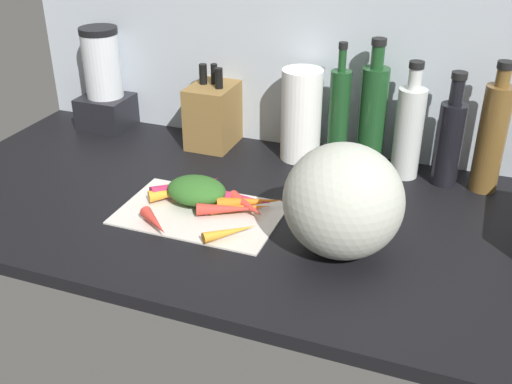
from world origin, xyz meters
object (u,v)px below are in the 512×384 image
Objects in this scene: carrot_1 at (173,193)px; carrot_3 at (230,209)px; carrot_7 at (155,222)px; winter_squash at (343,201)px; carrot_4 at (186,186)px; paper_towel_roll at (301,115)px; bottle_2 at (409,130)px; bottle_1 at (372,115)px; bottle_3 at (449,140)px; carrot_8 at (245,200)px; bottle_4 at (492,136)px; carrot_2 at (247,206)px; carrot_5 at (241,208)px; bottle_0 at (338,117)px; blender_appliance at (104,85)px; carrot_0 at (250,202)px; cutting_board at (200,212)px; carrot_6 at (230,232)px; knife_block at (214,113)px.

carrot_3 is (15.47, -2.36, 0.01)cm from carrot_1.
carrot_7 is 41.01cm from winter_squash.
carrot_4 is 0.70× the size of paper_towel_roll.
bottle_1 is at bearing 165.41° from bottle_2.
bottle_2 reaches higher than paper_towel_roll.
paper_towel_roll reaches higher than carrot_7.
bottle_3 is (57.21, 28.74, 9.16)cm from carrot_4.
carrot_8 reaches higher than carrot_7.
carrot_4 is 0.54× the size of bottle_4.
carrot_2 is 1.41cm from carrot_5.
bottle_0 is at bearing -179.77° from bottle_2.
bottle_1 is (21.77, 33.19, 11.79)cm from carrot_8.
carrot_0 is at bearing -29.62° from blender_appliance.
cutting_board is 10.98cm from carrot_2.
carrot_2 is 0.33× the size of bottle_1.
bottle_4 is at bearing 33.24° from carrot_5.
carrot_2 is 45.84cm from bottle_2.
carrot_4 is 56.54cm from bottle_2.
carrot_2 is 0.64× the size of carrot_4.
bottle_4 is at bearing 31.00° from cutting_board.
carrot_4 is at bearing -148.17° from bottle_2.
carrot_4 is (-17.29, 2.00, 0.05)cm from carrot_0.
carrot_3 is at bearing -146.39° from bottle_4.
carrot_3 is 1.39× the size of carrot_7.
carrot_0 is at bearing 88.63° from carrot_2.
carrot_1 is 0.39× the size of bottle_2.
knife_block is at bearing 117.60° from carrot_6.
carrot_8 is (-1.98, 13.52, 0.43)cm from carrot_6.
blender_appliance is at bearing 138.78° from carrot_1.
cutting_board is 1.22× the size of bottle_2.
carrot_7 reaches higher than carrot_5.
bottle_0 reaches higher than bottle_2.
carrot_3 is 1.21× the size of carrot_8.
bottle_0 is (13.39, 33.77, 11.43)cm from carrot_5.
bottle_4 reaches higher than knife_block.
carrot_3 reaches higher than carrot_7.
carrot_6 is at bearing 8.08° from carrot_7.
bottle_4 is (9.35, -0.14, 2.33)cm from bottle_3.
bottle_0 is 17.84cm from bottle_2.
winter_squash is 0.81× the size of blender_appliance.
carrot_2 is 0.80× the size of carrot_5.
winter_squash is (24.63, -9.42, 9.28)cm from carrot_8.
bottle_1 is (79.52, 0.21, 1.27)cm from blender_appliance.
carrot_4 is 0.76× the size of knife_block.
bottle_4 is at bearing -6.47° from bottle_1.
carrot_7 is (-16.16, -13.40, -0.25)cm from carrot_2.
cutting_board is 3.14× the size of carrot_1.
carrot_6 is at bearing -29.74° from carrot_1.
blender_appliance is at bearing 148.07° from carrot_5.
bottle_3 reaches higher than carrot_4.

